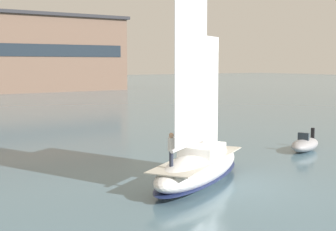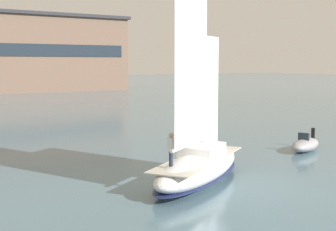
# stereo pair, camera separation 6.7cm
# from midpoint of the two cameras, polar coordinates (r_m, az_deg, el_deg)

# --- Properties ---
(ground_plane) EXTENTS (400.00, 400.00, 0.00)m
(ground_plane) POSITION_cam_midpoint_polar(r_m,az_deg,el_deg) (25.40, 3.84, -8.10)
(ground_plane) COLOR slate
(waterfront_building) EXTENTS (36.38, 17.76, 17.09)m
(waterfront_building) POSITION_cam_midpoint_polar(r_m,az_deg,el_deg) (111.94, -14.96, 7.36)
(waterfront_building) COLOR brown
(waterfront_building) RESTS_ON ground
(sailboat_main) EXTENTS (9.57, 7.27, 13.16)m
(sailboat_main) POSITION_cam_midpoint_polar(r_m,az_deg,el_deg) (25.17, 3.86, -5.78)
(sailboat_main) COLOR silver
(sailboat_main) RESTS_ON ground
(motor_tender) EXTENTS (4.16, 2.92, 1.48)m
(motor_tender) POSITION_cam_midpoint_polar(r_m,az_deg,el_deg) (35.35, 16.44, -3.42)
(motor_tender) COLOR #99999E
(motor_tender) RESTS_ON ground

